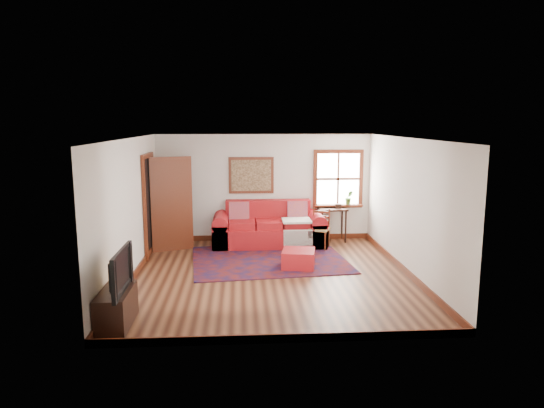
{
  "coord_description": "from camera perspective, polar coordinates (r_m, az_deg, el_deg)",
  "views": [
    {
      "loc": [
        -0.54,
        -8.52,
        2.79
      ],
      "look_at": [
        0.05,
        0.6,
        1.23
      ],
      "focal_mm": 32.0,
      "sensor_mm": 36.0,
      "label": 1
    }
  ],
  "objects": [
    {
      "name": "room_envelope",
      "position": [
        8.62,
        -0.07,
        2.11
      ],
      "size": [
        5.04,
        5.54,
        2.52
      ],
      "color": "silver",
      "rests_on": "ground"
    },
    {
      "name": "media_cabinet",
      "position": [
        7.17,
        -17.85,
        -11.54
      ],
      "size": [
        0.41,
        0.91,
        0.5
      ],
      "primitive_type": "cube",
      "color": "black",
      "rests_on": "ground"
    },
    {
      "name": "persian_rug",
      "position": [
        9.95,
        -0.35,
        -6.53
      ],
      "size": [
        3.29,
        2.75,
        0.02
      ],
      "primitive_type": "cube",
      "rotation": [
        0.0,
        0.0,
        0.1
      ],
      "color": "#5E130D",
      "rests_on": "ground"
    },
    {
      "name": "doorway",
      "position": [
        10.57,
        -12.71,
        0.09
      ],
      "size": [
        0.89,
        1.08,
        2.14
      ],
      "color": "black",
      "rests_on": "ground"
    },
    {
      "name": "side_table",
      "position": [
        11.45,
        7.12,
        -1.09
      ],
      "size": [
        0.66,
        0.49,
        0.79
      ],
      "color": "black",
      "rests_on": "ground"
    },
    {
      "name": "red_leather_sofa",
      "position": [
        11.07,
        -0.36,
        -3.15
      ],
      "size": [
        2.53,
        1.04,
        0.99
      ],
      "color": "#AC161B",
      "rests_on": "ground"
    },
    {
      "name": "candle_hurricane",
      "position": [
        7.41,
        -16.86,
        -8.05
      ],
      "size": [
        0.12,
        0.12,
        0.18
      ],
      "color": "silver",
      "rests_on": "media_cabinet"
    },
    {
      "name": "red_ottoman",
      "position": [
        9.41,
        3.14,
        -6.46
      ],
      "size": [
        0.71,
        0.71,
        0.35
      ],
      "primitive_type": "cube",
      "rotation": [
        0.0,
        0.0,
        -0.19
      ],
      "color": "#AC161B",
      "rests_on": "ground"
    },
    {
      "name": "framed_artwork",
      "position": [
        11.3,
        -2.46,
        3.39
      ],
      "size": [
        1.05,
        0.07,
        0.85
      ],
      "color": "#5F2614",
      "rests_on": "ground"
    },
    {
      "name": "ladder_back_chair",
      "position": [
        10.79,
        5.66,
        -2.71
      ],
      "size": [
        0.54,
        0.53,
        0.89
      ],
      "color": "tan",
      "rests_on": "ground"
    },
    {
      "name": "ground",
      "position": [
        8.98,
        -0.06,
        -8.41
      ],
      "size": [
        5.5,
        5.5,
        0.0
      ],
      "primitive_type": "plane",
      "color": "#3B1B10",
      "rests_on": "ground"
    },
    {
      "name": "window",
      "position": [
        11.55,
        7.93,
        2.26
      ],
      "size": [
        1.18,
        0.2,
        1.38
      ],
      "color": "white",
      "rests_on": "ground"
    },
    {
      "name": "television",
      "position": [
        6.93,
        -18.05,
        -7.51
      ],
      "size": [
        0.14,
        1.03,
        0.59
      ],
      "primitive_type": "imported",
      "rotation": [
        0.0,
        0.0,
        1.57
      ],
      "color": "black",
      "rests_on": "media_cabinet"
    }
  ]
}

